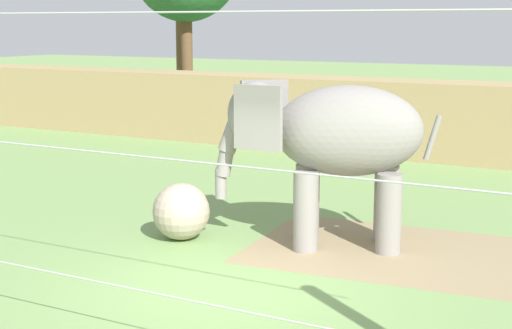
% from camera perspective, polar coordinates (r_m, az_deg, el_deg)
% --- Properties ---
extents(ground_plane, '(120.00, 120.00, 0.00)m').
position_cam_1_polar(ground_plane, '(11.17, -2.57, -9.10)').
color(ground_plane, '#759956').
extents(dirt_patch, '(4.95, 3.79, 0.01)m').
position_cam_1_polar(dirt_patch, '(13.08, 10.08, -6.29)').
color(dirt_patch, '#937F5B').
rests_on(dirt_patch, ground).
extents(embankment_wall, '(36.00, 1.80, 2.13)m').
position_cam_1_polar(embankment_wall, '(21.93, 14.12, 3.12)').
color(embankment_wall, tan).
rests_on(embankment_wall, ground).
extents(elephant, '(3.51, 2.35, 2.78)m').
position_cam_1_polar(elephant, '(12.90, 5.52, 1.95)').
color(elephant, gray).
rests_on(elephant, ground).
extents(enrichment_ball, '(0.99, 0.99, 0.99)m').
position_cam_1_polar(enrichment_ball, '(13.52, -5.52, -3.46)').
color(enrichment_ball, tan).
rests_on(enrichment_ball, ground).
extents(cable_fence, '(11.23, 0.24, 3.99)m').
position_cam_1_polar(cable_fence, '(8.88, -10.18, -0.95)').
color(cable_fence, brown).
rests_on(cable_fence, ground).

